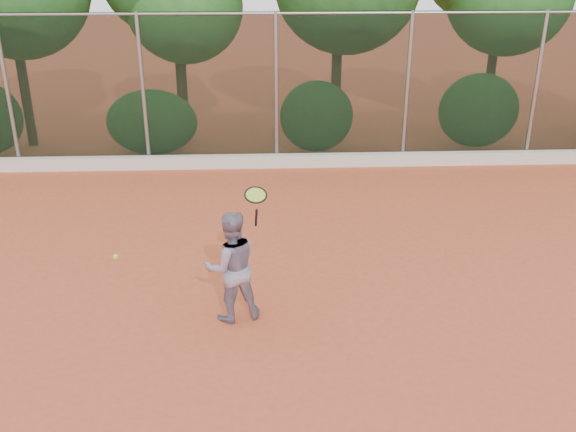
{
  "coord_description": "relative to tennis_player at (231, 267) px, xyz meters",
  "views": [
    {
      "loc": [
        -0.38,
        -7.48,
        4.91
      ],
      "look_at": [
        0.0,
        1.0,
        1.25
      ],
      "focal_mm": 40.0,
      "sensor_mm": 36.0,
      "label": 1
    }
  ],
  "objects": [
    {
      "name": "ground",
      "position": [
        0.81,
        -0.32,
        -0.81
      ],
      "size": [
        80.0,
        80.0,
        0.0
      ],
      "primitive_type": "plane",
      "color": "#C6512E",
      "rests_on": "ground"
    },
    {
      "name": "concrete_curb",
      "position": [
        0.81,
        6.5,
        -0.66
      ],
      "size": [
        24.0,
        0.2,
        0.3
      ],
      "primitive_type": "cube",
      "color": "silver",
      "rests_on": "ground"
    },
    {
      "name": "tennis_player",
      "position": [
        0.0,
        0.0,
        0.0
      ],
      "size": [
        0.92,
        0.81,
        1.61
      ],
      "primitive_type": "imported",
      "rotation": [
        0.0,
        0.0,
        3.43
      ],
      "color": "gray",
      "rests_on": "ground"
    },
    {
      "name": "chainlink_fence",
      "position": [
        0.81,
        6.68,
        1.05
      ],
      "size": [
        24.09,
        0.09,
        3.5
      ],
      "color": "black",
      "rests_on": "ground"
    },
    {
      "name": "tennis_racket",
      "position": [
        0.36,
        -0.04,
        1.03
      ],
      "size": [
        0.34,
        0.33,
        0.57
      ],
      "color": "black",
      "rests_on": "ground"
    },
    {
      "name": "tennis_ball_in_flight",
      "position": [
        -1.4,
        -0.56,
        0.47
      ],
      "size": [
        0.07,
        0.07,
        0.07
      ],
      "color": "#CFDE32",
      "rests_on": "ground"
    }
  ]
}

